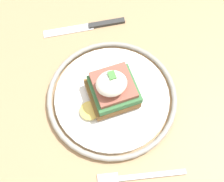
{
  "coord_description": "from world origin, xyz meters",
  "views": [
    {
      "loc": [
        -0.25,
        0.12,
        1.31
      ],
      "look_at": [
        -0.02,
        0.04,
        0.79
      ],
      "focal_mm": 50.0,
      "sensor_mm": 36.0,
      "label": 1
    }
  ],
  "objects_px": {
    "plate": "(112,97)",
    "knife": "(91,26)",
    "fork": "(137,177)",
    "sandwich": "(112,89)"
  },
  "relations": [
    {
      "from": "fork",
      "to": "knife",
      "type": "xyz_separation_m",
      "value": [
        0.34,
        -0.02,
        0.0
      ]
    },
    {
      "from": "plate",
      "to": "knife",
      "type": "relative_size",
      "value": 1.4
    },
    {
      "from": "fork",
      "to": "plate",
      "type": "bearing_deg",
      "value": -3.17
    },
    {
      "from": "plate",
      "to": "fork",
      "type": "bearing_deg",
      "value": 176.83
    },
    {
      "from": "sandwich",
      "to": "plate",
      "type": "bearing_deg",
      "value": 7.8
    },
    {
      "from": "sandwich",
      "to": "fork",
      "type": "height_order",
      "value": "sandwich"
    },
    {
      "from": "plate",
      "to": "sandwich",
      "type": "distance_m",
      "value": 0.04
    },
    {
      "from": "sandwich",
      "to": "fork",
      "type": "relative_size",
      "value": 0.73
    },
    {
      "from": "plate",
      "to": "fork",
      "type": "relative_size",
      "value": 1.63
    },
    {
      "from": "sandwich",
      "to": "fork",
      "type": "distance_m",
      "value": 0.16
    }
  ]
}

